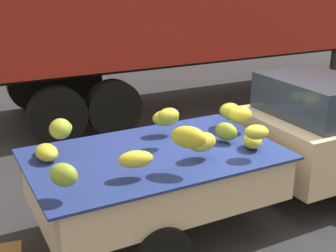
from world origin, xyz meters
TOP-DOWN VIEW (x-y plane):
  - ground at (0.00, 0.00)m, footprint 220.00×220.00m
  - curb_strip at (0.00, 9.34)m, footprint 80.00×0.80m
  - pickup_truck at (0.73, 0.20)m, footprint 5.14×1.81m

SIDE VIEW (x-z plane):
  - ground at x=0.00m, z-range 0.00..0.00m
  - curb_strip at x=0.00m, z-range 0.00..0.16m
  - pickup_truck at x=0.73m, z-range 0.04..1.74m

